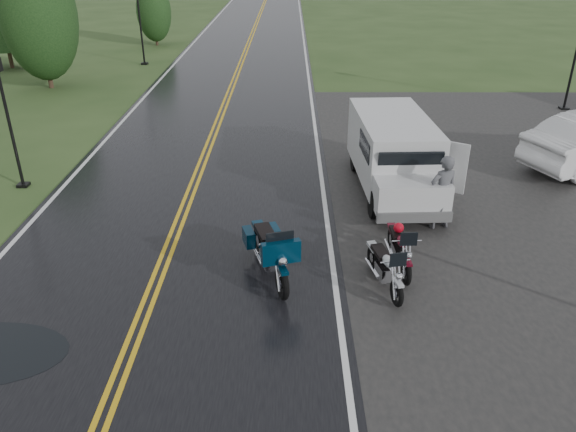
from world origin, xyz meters
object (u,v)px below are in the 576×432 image
(lamp_post_near_left, at_px, (10,125))
(lamp_post_far_right, at_px, (575,58))
(lamp_post_far_left, at_px, (140,25))
(motorcycle_teal, at_px, (282,270))
(van_white, at_px, (377,180))
(motorcycle_red, at_px, (407,262))
(person_at_van, at_px, (442,193))
(motorcycle_silver, at_px, (398,283))

(lamp_post_near_left, bearing_deg, lamp_post_far_right, 22.90)
(lamp_post_near_left, distance_m, lamp_post_far_left, 17.55)
(motorcycle_teal, distance_m, van_white, 4.43)
(van_white, relative_size, lamp_post_far_left, 1.23)
(van_white, bearing_deg, lamp_post_far_right, 44.80)
(van_white, distance_m, lamp_post_far_left, 22.26)
(lamp_post_near_left, height_order, lamp_post_far_left, lamp_post_far_left)
(motorcycle_red, height_order, lamp_post_near_left, lamp_post_near_left)
(motorcycle_teal, xyz_separation_m, person_at_van, (3.90, 3.16, 0.23))
(motorcycle_silver, height_order, van_white, van_white)
(motorcycle_red, xyz_separation_m, lamp_post_far_left, (-10.79, 22.77, 1.61))
(motorcycle_red, relative_size, person_at_van, 1.02)
(motorcycle_silver, height_order, lamp_post_far_right, lamp_post_far_right)
(motorcycle_red, distance_m, lamp_post_far_left, 25.25)
(lamp_post_far_left, bearing_deg, lamp_post_near_left, -88.36)
(person_at_van, bearing_deg, van_white, -36.69)
(motorcycle_silver, bearing_deg, lamp_post_far_left, 102.55)
(motorcycle_teal, xyz_separation_m, lamp_post_near_left, (-7.71, 5.76, 1.16))
(motorcycle_red, height_order, motorcycle_silver, motorcycle_red)
(person_at_van, bearing_deg, lamp_post_far_right, -142.23)
(motorcycle_silver, distance_m, lamp_post_far_left, 25.80)
(motorcycle_silver, bearing_deg, person_at_van, 52.75)
(motorcycle_teal, relative_size, motorcycle_silver, 1.29)
(motorcycle_silver, bearing_deg, motorcycle_red, 55.06)
(van_white, height_order, lamp_post_near_left, lamp_post_near_left)
(motorcycle_red, height_order, van_white, van_white)
(van_white, bearing_deg, motorcycle_silver, -94.03)
(person_at_van, height_order, lamp_post_near_left, lamp_post_near_left)
(van_white, bearing_deg, motorcycle_teal, -124.81)
(lamp_post_far_left, bearing_deg, motorcycle_red, -64.63)
(person_at_van, distance_m, lamp_post_near_left, 11.93)
(van_white, bearing_deg, person_at_van, -23.13)
(motorcycle_red, bearing_deg, lamp_post_near_left, 150.74)
(motorcycle_teal, distance_m, lamp_post_far_left, 24.74)
(lamp_post_far_left, height_order, lamp_post_far_right, lamp_post_far_left)
(motorcycle_red, distance_m, van_white, 3.26)
(motorcycle_silver, height_order, lamp_post_near_left, lamp_post_near_left)
(motorcycle_teal, bearing_deg, person_at_van, 22.37)
(lamp_post_far_left, relative_size, lamp_post_far_right, 1.03)
(motorcycle_teal, distance_m, lamp_post_near_left, 9.69)
(motorcycle_red, distance_m, motorcycle_teal, 2.64)
(motorcycle_teal, height_order, person_at_van, person_at_van)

